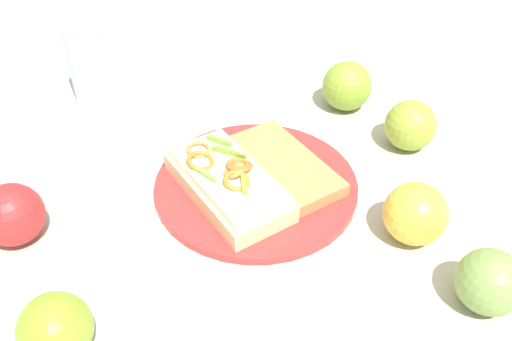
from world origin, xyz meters
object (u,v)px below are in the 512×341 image
object	(u,v)px
sandwich	(227,182)
apple_2	(410,126)
drinking_glass	(88,65)
apple_3	(415,214)
apple_5	(347,86)
bread_slice_side	(283,165)
apple_4	(12,215)
plate	(256,185)
apple_0	(490,282)
apple_1	(55,329)

from	to	relation	value
sandwich	apple_2	distance (m)	0.29
sandwich	drinking_glass	size ratio (longest dim) A/B	1.62
apple_2	apple_3	bearing A→B (deg)	16.39
apple_5	bread_slice_side	bearing A→B (deg)	-4.33
apple_4	apple_2	bearing A→B (deg)	137.17
sandwich	plate	bearing A→B (deg)	-90.84
sandwich	bread_slice_side	world-z (taller)	sandwich
apple_3	plate	bearing A→B (deg)	-88.06
sandwich	apple_0	size ratio (longest dim) A/B	2.89
plate	apple_1	size ratio (longest dim) A/B	3.78
bread_slice_side	apple_5	distance (m)	0.21
drinking_glass	apple_4	bearing A→B (deg)	24.19
apple_5	drinking_glass	size ratio (longest dim) A/B	0.62
apple_4	drinking_glass	world-z (taller)	drinking_glass
apple_3	drinking_glass	xyz separation A→B (m)	(-0.07, -0.56, 0.03)
sandwich	apple_2	bearing A→B (deg)	-98.91
apple_1	drinking_glass	distance (m)	0.49
drinking_glass	sandwich	bearing A→B (deg)	70.26
apple_3	sandwich	bearing A→B (deg)	-79.03
sandwich	apple_3	size ratio (longest dim) A/B	2.70
apple_4	bread_slice_side	bearing A→B (deg)	136.67
apple_3	apple_5	distance (m)	0.30
plate	sandwich	distance (m)	0.05
apple_3	bread_slice_side	bearing A→B (deg)	-99.40
apple_1	apple_3	distance (m)	0.42
bread_slice_side	drinking_glass	xyz separation A→B (m)	(-0.04, -0.37, 0.04)
apple_4	apple_0	bearing A→B (deg)	106.86
apple_4	drinking_glass	bearing A→B (deg)	-155.81
apple_0	apple_2	size ratio (longest dim) A/B	0.96
bread_slice_side	apple_3	size ratio (longest dim) A/B	2.31
drinking_glass	apple_0	bearing A→B (deg)	78.30
drinking_glass	apple_1	bearing A→B (deg)	36.73
apple_1	apple_2	xyz separation A→B (m)	(-0.50, 0.22, 0.00)
bread_slice_side	apple_0	size ratio (longest dim) A/B	2.48
sandwich	drinking_glass	world-z (taller)	drinking_glass
sandwich	apple_0	distance (m)	0.33
bread_slice_side	apple_0	xyz separation A→B (m)	(0.09, 0.28, 0.02)
bread_slice_side	apple_4	distance (m)	0.35
drinking_glass	apple_3	bearing A→B (deg)	82.64
plate	sandwich	bearing A→B (deg)	-30.22
apple_2	apple_3	xyz separation A→B (m)	(0.18, 0.05, 0.00)
sandwich	bread_slice_side	xyz separation A→B (m)	(-0.08, 0.04, -0.01)
sandwich	apple_5	size ratio (longest dim) A/B	2.61
apple_0	apple_5	size ratio (longest dim) A/B	0.90
plate	apple_1	xyz separation A→B (m)	(0.31, -0.06, 0.03)
apple_0	bread_slice_side	bearing A→B (deg)	-108.42
plate	apple_2	size ratio (longest dim) A/B	3.68
apple_3	drinking_glass	bearing A→B (deg)	-97.36
apple_0	apple_3	bearing A→B (deg)	-123.64
bread_slice_side	apple_1	distance (m)	0.36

